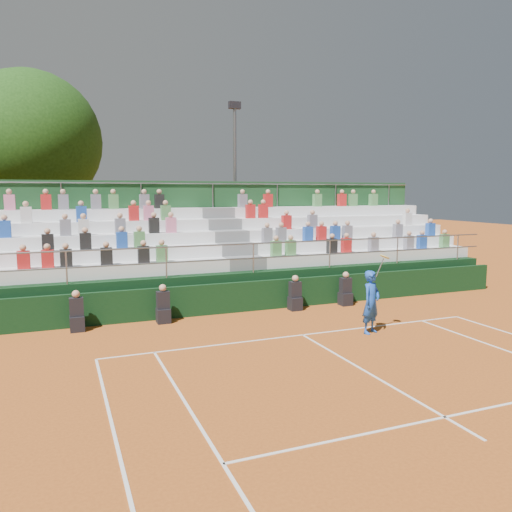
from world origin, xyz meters
name	(u,v)px	position (x,y,z in m)	size (l,w,h in m)	color
ground	(303,335)	(0.00, 0.00, 0.00)	(90.00, 90.00, 0.00)	#B5581E
courtside_wall	(259,295)	(0.00, 3.20, 0.50)	(20.00, 0.15, 1.00)	black
line_officials	(229,302)	(-1.24, 2.75, 0.48)	(9.28, 0.40, 1.19)	black
grandstand	(228,265)	(-0.02, 6.44, 1.07)	(20.00, 5.20, 4.40)	black
tennis_player	(371,302)	(1.88, -0.52, 0.89)	(0.91, 0.65, 2.22)	blue
tree_east	(31,141)	(-7.20, 14.95, 6.40)	(6.71, 6.71, 9.77)	#3C2716
floodlight_mast	(235,173)	(2.26, 12.01, 4.87)	(0.60, 0.25, 8.39)	gray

